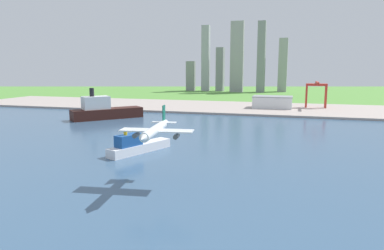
{
  "coord_description": "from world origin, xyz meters",
  "views": [
    {
      "loc": [
        41.65,
        25.96,
        54.51
      ],
      "look_at": [
        -10.42,
        206.37,
        23.53
      ],
      "focal_mm": 32.91,
      "sensor_mm": 36.0,
      "label": 1
    }
  ],
  "objects_px": {
    "airplane_landing": "(155,130)",
    "cargo_ship": "(104,110)",
    "ferry_boat": "(137,146)",
    "port_crane_red": "(317,89)",
    "warehouse_main": "(272,102)"
  },
  "relations": [
    {
      "from": "cargo_ship",
      "to": "port_crane_red",
      "type": "xyz_separation_m",
      "value": [
        220.34,
        149.8,
        18.11
      ]
    },
    {
      "from": "cargo_ship",
      "to": "ferry_boat",
      "type": "distance_m",
      "value": 161.3
    },
    {
      "from": "cargo_ship",
      "to": "port_crane_red",
      "type": "bearing_deg",
      "value": 34.21
    },
    {
      "from": "cargo_ship",
      "to": "ferry_boat",
      "type": "relative_size",
      "value": 1.43
    },
    {
      "from": "cargo_ship",
      "to": "port_crane_red",
      "type": "distance_m",
      "value": 267.05
    },
    {
      "from": "port_crane_red",
      "to": "warehouse_main",
      "type": "bearing_deg",
      "value": -162.48
    },
    {
      "from": "cargo_ship",
      "to": "warehouse_main",
      "type": "relative_size",
      "value": 1.37
    },
    {
      "from": "ferry_boat",
      "to": "warehouse_main",
      "type": "bearing_deg",
      "value": 75.16
    },
    {
      "from": "airplane_landing",
      "to": "warehouse_main",
      "type": "bearing_deg",
      "value": 83.94
    },
    {
      "from": "airplane_landing",
      "to": "ferry_boat",
      "type": "bearing_deg",
      "value": 122.54
    },
    {
      "from": "cargo_ship",
      "to": "port_crane_red",
      "type": "relative_size",
      "value": 1.67
    },
    {
      "from": "airplane_landing",
      "to": "port_crane_red",
      "type": "distance_m",
      "value": 345.36
    },
    {
      "from": "port_crane_red",
      "to": "warehouse_main",
      "type": "distance_m",
      "value": 58.84
    },
    {
      "from": "airplane_landing",
      "to": "cargo_ship",
      "type": "bearing_deg",
      "value": 125.8
    },
    {
      "from": "airplane_landing",
      "to": "ferry_boat",
      "type": "relative_size",
      "value": 0.88
    }
  ]
}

